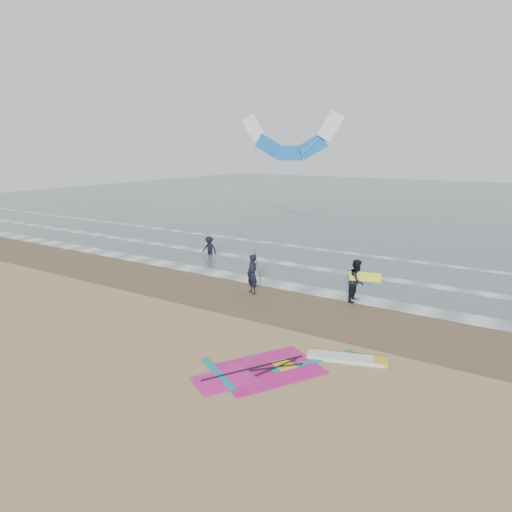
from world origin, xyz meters
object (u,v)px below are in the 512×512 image
Objects in this scene: surf_kite at (290,140)px; person_wading at (209,243)px; person_walking at (357,281)px; person_standing at (252,274)px; windsurf_rig at (290,367)px.

person_wading is at bearing -140.48° from surf_kite.
person_wading is at bearing 74.22° from person_walking.
person_standing is at bearing -42.58° from person_wading.
person_standing is at bearing -72.68° from surf_kite.
surf_kite is at bearing 48.33° from person_walking.
person_walking is (-0.52, 7.02, 0.91)m from windsurf_rig.
surf_kite is (3.84, 3.17, 6.19)m from person_wading.
surf_kite is at bearing 118.83° from windsurf_rig.
person_standing is 0.98× the size of person_walking.
windsurf_rig is 0.68× the size of surf_kite.
person_wading reaches higher than windsurf_rig.
person_walking is 11.29m from surf_kite.
person_wading is (-6.35, 4.89, -0.14)m from person_standing.
windsurf_rig is 2.74× the size of person_walking.
surf_kite is at bearing 34.54° from person_wading.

